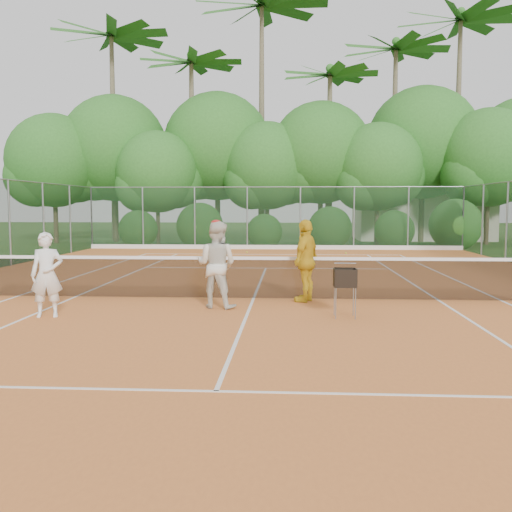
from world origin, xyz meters
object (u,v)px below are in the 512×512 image
Objects in this scene: player_yellow at (306,261)px; player_white at (47,275)px; player_center_grp at (217,264)px; ball_hopper at (345,279)px.

player_white is at bearing -42.83° from player_yellow.
player_center_grp is at bearing -40.33° from player_yellow.
ball_hopper is (0.68, -1.76, -0.17)m from player_yellow.
player_center_grp is (3.05, 1.18, 0.09)m from player_white.
player_center_grp is 2.05m from player_yellow.
player_center_grp reaches higher than player_white.
player_yellow is at bearing 25.17° from player_center_grp.
player_white is 5.59m from ball_hopper.
player_yellow is 1.95× the size of ball_hopper.
player_white is 1.74× the size of ball_hopper.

